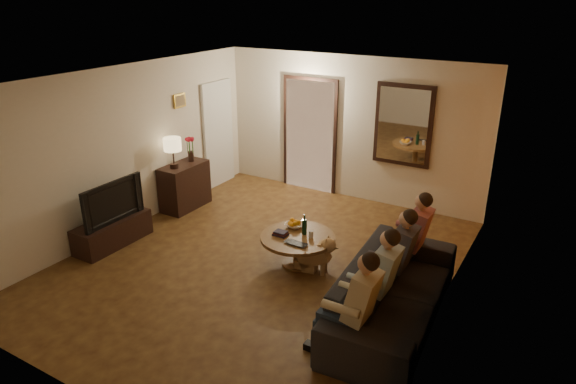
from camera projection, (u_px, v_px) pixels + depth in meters
The scene contains 33 objects.
floor at pixel (259, 263), 7.34m from camera, with size 5.00×6.00×0.01m, color #3F2111.
ceiling at pixel (255, 80), 6.38m from camera, with size 5.00×6.00×0.01m, color white.
back_wall at pixel (350, 129), 9.26m from camera, with size 5.00×0.02×2.60m, color beige.
front_wall at pixel (66, 279), 4.46m from camera, with size 5.00×0.02×2.60m, color beige.
left_wall at pixel (125, 150), 8.04m from camera, with size 0.02×6.00×2.60m, color beige.
right_wall at pixel (445, 217), 5.68m from camera, with size 0.02×6.00×2.60m, color beige.
orange_accent at pixel (444, 217), 5.69m from camera, with size 0.01×6.00×2.60m, color #BB711F.
kitchen_doorway at pixel (310, 136), 9.72m from camera, with size 1.00×0.06×2.10m, color #FFE0A5.
door_trim at pixel (310, 136), 9.71m from camera, with size 1.12×0.04×2.22m, color black.
fridge_glimpse at pixel (322, 146), 9.66m from camera, with size 0.45×0.03×1.70m, color silver.
mirror_frame at pixel (403, 125), 8.68m from camera, with size 1.00×0.05×1.40m, color black.
mirror_glass at pixel (403, 126), 8.66m from camera, with size 0.86×0.02×1.26m, color white.
white_door at pixel (218, 134), 9.97m from camera, with size 0.06×0.85×2.04m, color white.
framed_art at pixel (180, 101), 8.87m from camera, with size 0.03×0.28×0.24m, color #B28C33.
art_canvas at pixel (180, 101), 8.86m from camera, with size 0.01×0.22×0.18m, color brown.
dresser at pixel (185, 186), 9.07m from camera, with size 0.45×0.91×0.80m, color black.
table_lamp at pixel (173, 153), 8.65m from camera, with size 0.30×0.30×0.54m, color beige, non-canonical shape.
flower_vase at pixel (190, 149), 9.02m from camera, with size 0.14×0.14×0.44m, color #AE1224, non-canonical shape.
tv_stand at pixel (113, 232), 7.82m from camera, with size 0.45×1.22×0.41m, color black.
tv at pixel (108, 201), 7.62m from camera, with size 0.14×1.09×0.63m, color black.
sofa at pixel (394, 291), 5.97m from camera, with size 0.99×2.54×0.74m, color black.
person_a at pixel (356, 311), 5.21m from camera, with size 0.60×0.40×1.20m, color tan, non-canonical shape.
person_b at pixel (377, 284), 5.70m from camera, with size 0.60×0.40×1.20m, color tan, non-canonical shape.
person_c at pixel (396, 261), 6.18m from camera, with size 0.60×0.40×1.20m, color tan, non-canonical shape.
person_d at pixel (411, 241), 6.66m from camera, with size 0.60×0.40×1.20m, color tan, non-canonical shape.
dog at pixel (313, 253), 7.03m from camera, with size 0.56×0.24×0.56m, color #976E46, non-canonical shape.
coffee_table at pixel (298, 250), 7.22m from camera, with size 1.05×1.05×0.45m, color brown.
bowl at pixel (294, 225), 7.38m from camera, with size 0.26×0.26×0.06m, color white.
oranges at pixel (294, 221), 7.36m from camera, with size 0.20×0.20×0.08m, color orange, non-canonical shape.
wine_bottle at pixel (305, 224), 7.13m from camera, with size 0.07×0.07×0.31m, color black, non-canonical shape.
wine_glass at pixel (311, 234), 7.07m from camera, with size 0.06×0.06×0.10m, color silver.
book_stack at pixel (281, 233), 7.15m from camera, with size 0.20×0.15×0.07m, color black, non-canonical shape.
laptop at pixel (294, 245), 6.86m from camera, with size 0.33×0.21×0.03m, color black.
Camera 1 is at (3.63, -5.34, 3.66)m, focal length 32.00 mm.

